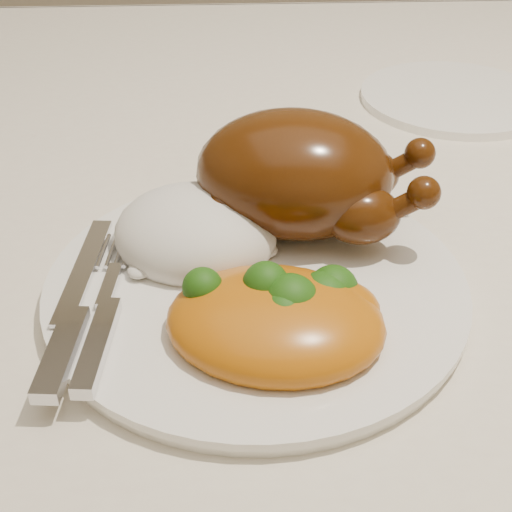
{
  "coord_description": "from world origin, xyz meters",
  "views": [
    {
      "loc": [
        -0.14,
        -0.6,
        1.08
      ],
      "look_at": [
        -0.12,
        -0.21,
        0.8
      ],
      "focal_mm": 50.0,
      "sensor_mm": 36.0,
      "label": 1
    }
  ],
  "objects_px": {
    "dining_table": "(366,245)",
    "dinner_plate": "(256,287)",
    "side_plate": "(454,97)",
    "roast_chicken": "(300,175)"
  },
  "relations": [
    {
      "from": "dining_table",
      "to": "dinner_plate",
      "type": "height_order",
      "value": "dinner_plate"
    },
    {
      "from": "side_plate",
      "to": "roast_chicken",
      "type": "distance_m",
      "value": 0.33
    },
    {
      "from": "dining_table",
      "to": "dinner_plate",
      "type": "relative_size",
      "value": 5.57
    },
    {
      "from": "dining_table",
      "to": "dinner_plate",
      "type": "distance_m",
      "value": 0.26
    },
    {
      "from": "dining_table",
      "to": "side_plate",
      "type": "xyz_separation_m",
      "value": [
        0.11,
        0.12,
        0.11
      ]
    },
    {
      "from": "side_plate",
      "to": "roast_chicken",
      "type": "bearing_deg",
      "value": -126.94
    },
    {
      "from": "side_plate",
      "to": "dinner_plate",
      "type": "bearing_deg",
      "value": -125.28
    },
    {
      "from": "dinner_plate",
      "to": "dining_table",
      "type": "bearing_deg",
      "value": 58.87
    },
    {
      "from": "dinner_plate",
      "to": "roast_chicken",
      "type": "relative_size",
      "value": 1.51
    },
    {
      "from": "side_plate",
      "to": "roast_chicken",
      "type": "height_order",
      "value": "roast_chicken"
    }
  ]
}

